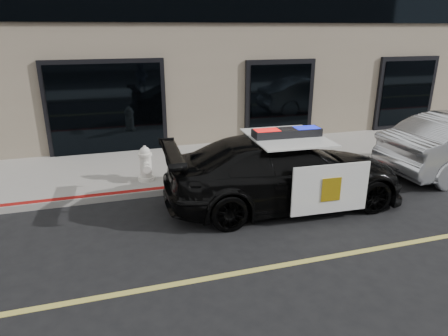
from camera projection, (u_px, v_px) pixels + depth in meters
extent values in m
plane|color=black|center=(194.00, 281.00, 6.17)|extent=(120.00, 120.00, 0.00)
cube|color=gray|center=(151.00, 168.00, 10.89)|extent=(60.00, 3.50, 0.15)
imported|color=black|center=(285.00, 172.00, 8.64)|extent=(2.57, 5.42, 1.52)
cube|color=white|center=(331.00, 189.00, 7.78)|extent=(1.62, 0.11, 1.01)
cube|color=white|center=(287.00, 156.00, 9.77)|extent=(1.62, 0.11, 1.01)
cube|color=white|center=(287.00, 137.00, 8.39)|extent=(1.60, 1.89, 0.03)
cube|color=gold|center=(331.00, 190.00, 7.75)|extent=(0.41, 0.03, 0.48)
cube|color=black|center=(287.00, 133.00, 8.36)|extent=(1.47, 0.44, 0.18)
cube|color=red|center=(267.00, 134.00, 8.25)|extent=(0.52, 0.35, 0.16)
cube|color=#0C19CC|center=(306.00, 131.00, 8.46)|extent=(0.52, 0.35, 0.16)
cylinder|color=white|center=(147.00, 178.00, 9.84)|extent=(0.40, 0.40, 0.09)
cylinder|color=white|center=(146.00, 166.00, 9.73)|extent=(0.29, 0.29, 0.55)
cylinder|color=white|center=(145.00, 155.00, 9.63)|extent=(0.34, 0.34, 0.07)
sphere|color=white|center=(145.00, 152.00, 9.61)|extent=(0.25, 0.25, 0.25)
cylinder|color=white|center=(144.00, 148.00, 9.58)|extent=(0.08, 0.08, 0.08)
cylinder|color=white|center=(145.00, 161.00, 9.88)|extent=(0.14, 0.13, 0.14)
cylinder|color=white|center=(146.00, 166.00, 9.54)|extent=(0.14, 0.13, 0.14)
cylinder|color=white|center=(147.00, 169.00, 9.53)|extent=(0.19, 0.15, 0.19)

